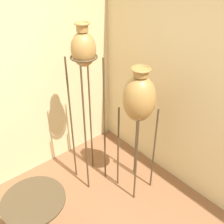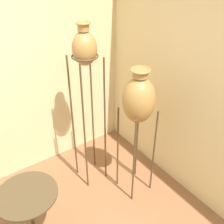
{
  "view_description": "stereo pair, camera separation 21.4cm",
  "coord_description": "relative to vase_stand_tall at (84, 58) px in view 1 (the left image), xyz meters",
  "views": [
    {
      "loc": [
        -0.46,
        -0.91,
        2.49
      ],
      "look_at": [
        1.08,
        0.89,
        1.01
      ],
      "focal_mm": 42.0,
      "sensor_mm": 36.0,
      "label": 1
    },
    {
      "loc": [
        -0.29,
        -1.04,
        2.49
      ],
      "look_at": [
        1.08,
        0.89,
        1.01
      ],
      "focal_mm": 42.0,
      "sensor_mm": 36.0,
      "label": 2
    }
  ],
  "objects": [
    {
      "name": "side_table",
      "position": [
        -0.92,
        -0.47,
        -1.09
      ],
      "size": [
        0.54,
        0.54,
        0.69
      ],
      "color": "#473823",
      "rests_on": "ground_plane"
    },
    {
      "name": "vase_stand_medium",
      "position": [
        0.32,
        -0.46,
        -0.39
      ],
      "size": [
        0.34,
        0.34,
        1.54
      ],
      "color": "#473823",
      "rests_on": "ground_plane"
    },
    {
      "name": "vase_stand_tall",
      "position": [
        0.0,
        0.0,
        0.0
      ],
      "size": [
        0.29,
        0.29,
        1.93
      ],
      "color": "#473823",
      "rests_on": "ground_plane"
    }
  ]
}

